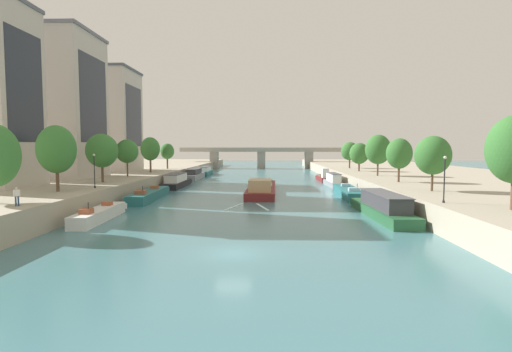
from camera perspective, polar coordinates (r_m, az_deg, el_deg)
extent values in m
plane|color=#42757F|center=(28.44, -3.32, -11.09)|extent=(400.00, 400.00, 0.00)
cube|color=#A89E89|center=(90.64, -22.58, -0.11)|extent=(36.00, 170.00, 2.53)
cube|color=#A89E89|center=(88.72, 23.24, -0.21)|extent=(36.00, 170.00, 2.53)
cube|color=maroon|center=(65.21, 0.86, -1.98)|extent=(4.70, 22.75, 1.05)
cube|color=maroon|center=(76.82, 1.17, -0.97)|extent=(4.08, 1.30, 0.89)
cube|color=maroon|center=(65.15, 0.86, -1.49)|extent=(4.79, 22.75, 0.06)
cube|color=tan|center=(57.40, 0.60, -1.37)|extent=(3.29, 4.59, 1.70)
cube|color=black|center=(59.64, 0.68, -0.92)|extent=(2.57, 0.08, 0.48)
cube|color=brown|center=(67.38, 0.93, -1.12)|extent=(3.56, 11.85, 0.36)
cylinder|color=#232328|center=(58.31, 1.26, -1.58)|extent=(0.07, 0.07, 1.10)
cube|color=silver|center=(49.72, 0.93, -4.49)|extent=(1.89, 5.89, 0.03)
cube|color=silver|center=(49.97, -3.21, -4.45)|extent=(2.11, 5.84, 0.03)
cube|color=silver|center=(43.55, -21.79, -5.26)|extent=(2.33, 10.73, 1.17)
cube|color=silver|center=(48.81, -19.37, -4.07)|extent=(1.86, 1.31, 0.95)
cube|color=silver|center=(43.46, -21.82, -4.46)|extent=(2.36, 10.73, 0.06)
cube|color=#9E5133|center=(45.60, -20.75, -3.75)|extent=(0.99, 0.94, 0.40)
cube|color=#9E5133|center=(40.68, -23.36, -4.69)|extent=(1.09, 1.14, 0.48)
cylinder|color=#232328|center=(40.33, -23.11, -4.31)|extent=(0.07, 0.07, 1.10)
cube|color=#23666B|center=(58.65, -15.25, -2.73)|extent=(2.96, 14.63, 1.22)
cube|color=#23666B|center=(65.98, -13.52, -1.84)|extent=(2.40, 1.33, 0.98)
cube|color=#23666B|center=(58.58, -15.26, -2.10)|extent=(3.01, 14.64, 0.06)
cube|color=#9E5133|center=(61.63, -14.49, -1.57)|extent=(1.27, 0.94, 0.40)
cube|color=#9E5133|center=(54.65, -16.39, -2.28)|extent=(1.40, 1.14, 0.48)
cylinder|color=#232328|center=(54.23, -16.10, -1.99)|extent=(0.07, 0.07, 1.10)
cube|color=black|center=(76.34, -11.40, -1.17)|extent=(2.99, 13.48, 1.03)
cube|color=black|center=(83.21, -10.26, -0.65)|extent=(2.78, 1.24, 0.88)
cube|color=black|center=(76.29, -11.40, -0.76)|extent=(3.05, 13.48, 0.06)
cube|color=white|center=(75.58, -11.53, -0.25)|extent=(2.44, 8.63, 1.42)
cube|color=#4C4C51|center=(75.53, -11.54, 0.32)|extent=(2.62, 8.89, 0.08)
cylinder|color=#232328|center=(72.23, -11.81, -0.58)|extent=(0.07, 0.07, 1.10)
cube|color=gray|center=(93.96, -8.89, -0.08)|extent=(3.00, 14.63, 1.28)
cube|color=gray|center=(101.47, -8.17, 0.31)|extent=(2.63, 1.31, 1.01)
cube|color=gray|center=(93.91, -8.90, 0.33)|extent=(3.06, 14.63, 0.06)
cube|color=#38383D|center=(93.16, -8.98, 0.66)|extent=(2.42, 9.37, 1.12)
cube|color=#4C4C51|center=(93.13, -8.98, 1.02)|extent=(2.59, 9.66, 0.08)
cylinder|color=#232328|center=(89.50, -9.11, 0.51)|extent=(0.07, 0.07, 1.10)
cube|color=#23666B|center=(108.65, -7.23, 0.44)|extent=(2.62, 12.44, 1.08)
cube|color=#23666B|center=(115.12, -6.80, 0.71)|extent=(2.23, 1.28, 0.91)
cube|color=#23666B|center=(108.61, -7.23, 0.74)|extent=(2.67, 12.45, 0.06)
cube|color=white|center=(107.97, -7.28, 1.04)|extent=(2.09, 7.97, 1.12)
cube|color=#4C4C51|center=(107.93, -7.28, 1.36)|extent=(2.24, 8.22, 0.08)
cylinder|color=#232328|center=(104.85, -7.32, 0.94)|extent=(0.07, 0.07, 1.10)
cube|color=#235633|center=(44.74, 17.76, -5.00)|extent=(3.42, 15.34, 1.04)
cube|color=#235633|center=(52.28, 15.05, -3.53)|extent=(2.76, 1.32, 0.88)
cube|color=#235633|center=(44.65, 17.77, -4.30)|extent=(3.48, 15.35, 0.06)
cube|color=#38383D|center=(43.83, 18.10, -3.43)|extent=(2.70, 9.84, 1.52)
cube|color=#4C4C51|center=(43.74, 18.13, -2.39)|extent=(2.89, 10.14, 0.08)
cylinder|color=#232328|center=(40.45, 20.38, -4.40)|extent=(0.07, 0.07, 1.10)
cube|color=#23666B|center=(61.54, 13.30, -2.36)|extent=(3.20, 14.45, 1.24)
cube|color=#23666B|center=(68.93, 12.25, -1.56)|extent=(2.64, 1.34, 0.99)
cube|color=#23666B|center=(61.47, 13.31, -1.76)|extent=(3.25, 14.45, 0.06)
cube|color=#9EBCD6|center=(64.55, 12.84, -1.27)|extent=(1.40, 0.94, 0.40)
cube|color=#9EBCD6|center=(57.50, 13.99, -1.90)|extent=(1.54, 1.15, 0.48)
cylinder|color=#232328|center=(57.27, 14.45, -1.62)|extent=(0.07, 0.07, 1.10)
cube|color=gray|center=(77.36, 11.09, -1.13)|extent=(2.26, 10.60, 0.96)
cube|color=gray|center=(82.86, 10.37, -0.70)|extent=(1.94, 1.25, 0.84)
cube|color=gray|center=(77.31, 11.09, -0.75)|extent=(2.30, 10.60, 0.06)
cube|color=white|center=(76.73, 11.17, -0.21)|extent=(1.81, 6.79, 1.49)
cube|color=#4C4C51|center=(76.68, 11.18, 0.38)|extent=(1.93, 7.00, 0.08)
cylinder|color=#232328|center=(74.23, 11.78, -0.51)|extent=(0.07, 0.07, 1.10)
cube|color=maroon|center=(89.38, 9.63, -0.42)|extent=(1.95, 10.09, 0.93)
cube|color=maroon|center=(94.69, 9.15, -0.11)|extent=(1.74, 1.23, 0.83)
cube|color=maroon|center=(89.35, 9.64, -0.10)|extent=(1.99, 10.09, 0.06)
cube|color=white|center=(85.90, 9.99, 0.43)|extent=(1.39, 2.03, 2.04)
cube|color=black|center=(86.88, 9.88, 0.67)|extent=(1.09, 0.04, 0.57)
cube|color=brown|center=(90.32, 9.54, 0.08)|extent=(1.49, 5.25, 0.36)
cylinder|color=#232328|center=(86.37, 10.12, 0.13)|extent=(0.07, 0.07, 1.10)
cylinder|color=brown|center=(49.59, -26.81, -0.13)|extent=(0.37, 0.37, 3.28)
ellipsoid|color=#387533|center=(49.48, -26.93, 3.47)|extent=(4.22, 4.22, 5.36)
cylinder|color=brown|center=(60.20, -21.35, 0.67)|extent=(0.35, 0.35, 3.21)
ellipsoid|color=#387533|center=(60.11, -21.42, 3.45)|extent=(4.46, 4.46, 4.77)
cylinder|color=brown|center=(70.66, -18.12, 1.23)|extent=(0.25, 0.25, 3.22)
ellipsoid|color=#387533|center=(70.59, -18.17, 3.43)|extent=(3.77, 3.77, 4.02)
cylinder|color=brown|center=(81.49, -15.03, 1.72)|extent=(0.37, 0.37, 3.42)
ellipsoid|color=#387533|center=(81.43, -15.07, 3.82)|extent=(3.82, 3.82, 4.64)
cylinder|color=brown|center=(94.32, -12.71, 1.97)|extent=(0.38, 0.38, 3.09)
ellipsoid|color=#387533|center=(94.26, -12.74, 3.52)|extent=(3.21, 3.21, 3.67)
cylinder|color=brown|center=(49.03, 24.15, -0.33)|extent=(0.27, 0.27, 2.86)
ellipsoid|color=#336B2D|center=(48.91, 24.24, 2.75)|extent=(3.98, 3.98, 4.41)
cylinder|color=brown|center=(60.15, 19.97, 0.56)|extent=(0.30, 0.30, 2.90)
ellipsoid|color=#336B2D|center=(60.06, 20.03, 3.08)|extent=(3.66, 3.66, 4.37)
cylinder|color=brown|center=(72.39, 17.21, 1.30)|extent=(0.30, 0.30, 3.20)
ellipsoid|color=#336B2D|center=(72.31, 17.26, 3.70)|extent=(4.43, 4.43, 5.18)
cylinder|color=brown|center=(85.50, 14.69, 1.53)|extent=(0.36, 0.36, 2.52)
ellipsoid|color=#336B2D|center=(85.43, 14.72, 3.19)|extent=(4.04, 4.04, 4.41)
cylinder|color=brown|center=(97.51, 13.40, 1.97)|extent=(0.36, 0.36, 2.89)
ellipsoid|color=#336B2D|center=(97.45, 13.42, 3.52)|extent=(4.19, 4.19, 4.39)
cylinder|color=black|center=(51.96, -22.36, 0.53)|extent=(0.11, 0.11, 3.92)
sphere|color=#EAE5C6|center=(51.88, -22.42, 2.85)|extent=(0.28, 0.28, 0.28)
cylinder|color=black|center=(52.10, -22.30, -1.51)|extent=(0.22, 0.22, 0.20)
cylinder|color=black|center=(38.93, 25.61, -0.66)|extent=(0.11, 0.11, 3.92)
sphere|color=#EAE5C6|center=(38.83, 25.70, 2.43)|extent=(0.28, 0.28, 0.28)
cylinder|color=black|center=(39.12, 25.52, -3.38)|extent=(0.22, 0.22, 0.20)
cube|color=#232833|center=(57.20, -30.40, 11.06)|extent=(0.04, 7.29, 13.52)
cube|color=#BCB2A8|center=(73.67, -27.90, 8.82)|extent=(15.25, 12.14, 23.13)
cube|color=slate|center=(75.65, -28.21, 17.76)|extent=(15.71, 12.51, 0.50)
cube|color=#232833|center=(70.36, -22.43, 10.18)|extent=(0.04, 9.72, 13.88)
cube|color=#BCB2A8|center=(90.82, -21.81, 7.34)|extent=(15.17, 11.83, 20.97)
cube|color=#4C515B|center=(92.10, -21.99, 14.02)|extent=(15.63, 12.19, 0.50)
cube|color=#232833|center=(88.15, -17.24, 8.24)|extent=(0.04, 9.47, 12.58)
cube|color=gray|center=(140.71, 0.78, 3.65)|extent=(57.84, 4.40, 0.60)
cube|color=gray|center=(138.71, 0.77, 3.95)|extent=(57.84, 0.30, 0.90)
cube|color=gray|center=(142.71, 0.80, 3.96)|extent=(57.84, 0.30, 0.90)
cube|color=gray|center=(142.09, -6.06, 2.30)|extent=(2.80, 3.60, 5.99)
cube|color=gray|center=(140.78, 0.78, 2.31)|extent=(2.80, 3.60, 5.99)
cube|color=gray|center=(141.50, 7.65, 2.28)|extent=(2.80, 3.60, 5.99)
cylinder|color=navy|center=(38.90, -31.44, -3.14)|extent=(0.13, 0.13, 0.84)
cylinder|color=navy|center=(38.97, -31.17, -3.12)|extent=(0.13, 0.13, 0.84)
cube|color=white|center=(38.86, -31.34, -2.11)|extent=(0.36, 0.39, 0.56)
sphere|color=beige|center=(38.83, -31.37, -1.52)|extent=(0.21, 0.21, 0.21)
cylinder|color=white|center=(38.79, -31.65, -2.13)|extent=(0.09, 0.09, 0.54)
cylinder|color=white|center=(38.94, -31.04, -2.09)|extent=(0.09, 0.09, 0.54)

